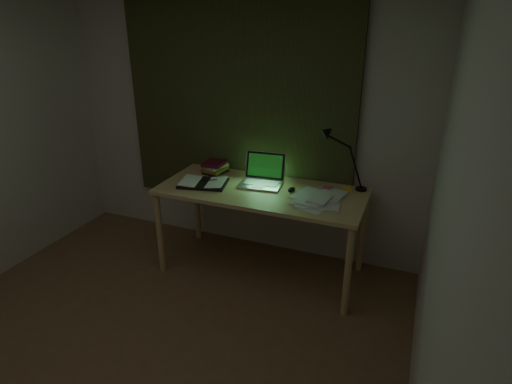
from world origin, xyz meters
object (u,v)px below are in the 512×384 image
laptop (260,172)px  book_stack (215,167)px  desk_lamp (364,161)px  desk (261,231)px  open_textbook (203,183)px  loose_papers (314,198)px

laptop → book_stack: laptop is taller
laptop → desk_lamp: (0.82, 0.22, 0.13)m
desk → desk_lamp: bearing=21.3°
desk → desk_lamp: size_ratio=3.34×
open_textbook → book_stack: 0.31m
desk → laptop: bearing=116.0°
laptop → desk_lamp: bearing=9.8°
book_stack → loose_papers: book_stack is taller
desk_lamp → desk: bearing=-163.2°
desk → loose_papers: loose_papers is taller
book_stack → desk: bearing=-22.5°
book_stack → desk_lamp: desk_lamp is taller
loose_papers → desk: bearing=175.8°
loose_papers → open_textbook: bearing=-177.4°
desk → laptop: (-0.04, 0.08, 0.53)m
laptop → desk_lamp: size_ratio=0.77×
laptop → book_stack: (-0.51, 0.15, -0.07)m
open_textbook → book_stack: bearing=84.3°
laptop → loose_papers: (0.50, -0.11, -0.12)m
loose_papers → desk_lamp: size_ratio=0.68×
desk → desk_lamp: desk_lamp is taller
open_textbook → book_stack: (-0.04, 0.31, 0.04)m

